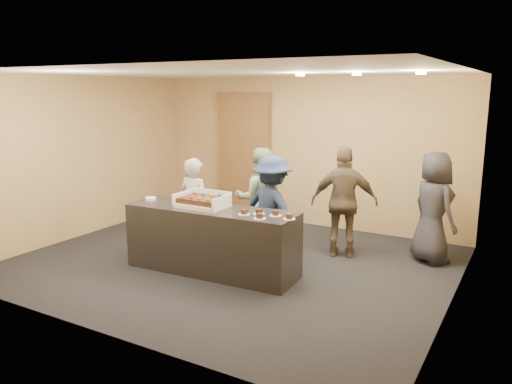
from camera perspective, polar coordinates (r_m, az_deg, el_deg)
room at (r=7.03m, az=-2.80°, el=2.42°), size 6.04×6.00×2.70m
serving_counter at (r=6.89m, az=-5.06°, el=-5.50°), size 2.43×0.82×0.90m
storage_cabinet at (r=9.72m, az=-1.36°, el=4.17°), size 1.10×0.15×2.42m
cake_box at (r=6.86m, az=-6.07°, el=-1.29°), size 0.68×0.47×0.20m
sheet_cake at (r=6.83m, az=-6.20°, el=-0.91°), size 0.58×0.40×0.11m
plate_stack at (r=7.39m, az=-11.94°, el=-0.76°), size 0.15×0.15×0.04m
slice_a at (r=6.39m, az=-1.36°, el=-2.40°), size 0.15×0.15×0.07m
slice_b at (r=6.42m, az=0.34°, el=-2.34°), size 0.15×0.15×0.07m
slice_c at (r=6.19m, az=0.43°, el=-2.88°), size 0.15×0.15×0.07m
slice_d at (r=6.34m, az=2.27°, el=-2.53°), size 0.15×0.15×0.07m
slice_e at (r=6.18m, az=3.83°, el=-2.92°), size 0.15×0.15×0.07m
person_server_grey at (r=7.51m, az=-6.98°, el=-1.75°), size 0.58×0.41×1.49m
person_sage_man at (r=7.82m, az=0.44°, el=-0.72°), size 0.98×0.94×1.60m
person_navy_man at (r=7.17m, az=1.84°, el=-2.02°), size 1.12×0.80×1.56m
person_brown_extra at (r=7.51m, az=10.05°, el=-1.14°), size 1.06×0.70×1.67m
person_dark_suit at (r=7.61m, az=19.62°, el=-1.69°), size 0.93×0.91×1.62m
ceiling_spotlights at (r=6.69m, az=11.45°, el=13.09°), size 1.72×0.12×0.03m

